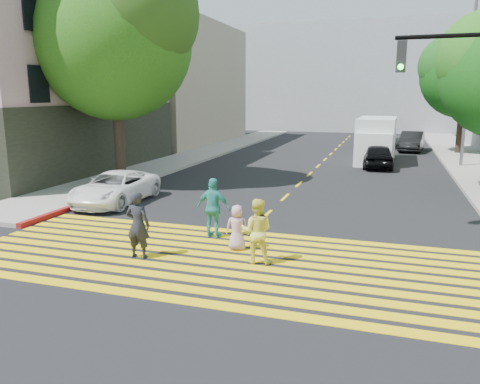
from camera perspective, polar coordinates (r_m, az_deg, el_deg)
The scene contains 20 objects.
ground at distance 10.79m, azimuth -4.96°, elevation -10.42°, with size 120.00×120.00×0.00m, color black.
sidewalk_left at distance 33.81m, azimuth -3.90°, elevation 4.91°, with size 3.00×40.00×0.15m, color gray.
curb_red at distance 19.07m, azimuth -17.25°, elevation -0.86°, with size 0.20×8.00×0.16m, color maroon.
crosswalk at distance 11.89m, azimuth -2.57°, elevation -8.21°, with size 13.40×5.30×0.01m.
lane_line at distance 32.19m, azimuth 10.69°, elevation 4.27°, with size 0.12×34.40×0.01m.
building_left_pink at distance 29.09m, azimuth -25.99°, elevation 11.58°, with size 12.10×14.10×11.00m.
building_left_tan at distance 42.20m, azimuth -10.64°, elevation 12.79°, with size 12.00×16.00×10.00m, color tan.
backdrop_block at distance 57.36m, azimuth 14.25°, elevation 13.29°, with size 30.00×8.00×12.00m, color gray.
tree_left at distance 22.55m, azimuth -14.90°, elevation 18.27°, with size 9.37×9.09×10.06m.
tree_right_far at distance 35.95m, azimuth 25.93°, elevation 13.26°, with size 6.50×5.92×8.51m.
pedestrian_man at distance 12.06m, azimuth -12.34°, elevation -3.92°, with size 0.63×0.41×1.72m, color black.
pedestrian_woman at distance 11.45m, azimuth 2.05°, elevation -4.77°, with size 0.79×0.61×1.62m, color #ECE353.
pedestrian_child at distance 12.43m, azimuth -0.37°, elevation -4.36°, with size 0.60×0.39×1.23m, color #C797B5.
pedestrian_extra at distance 13.49m, azimuth -3.23°, elevation -1.95°, with size 1.02×0.43×1.74m, color teal.
white_sedan at distance 18.44m, azimuth -14.97°, elevation 0.51°, with size 1.99×4.32×1.20m, color white.
dark_car_near at distance 27.89m, azimuth 16.43°, elevation 4.32°, with size 1.65×4.11×1.40m, color black.
silver_car at distance 39.46m, azimuth 17.24°, elevation 6.27°, with size 1.91×4.70×1.36m, color #A5ADBC.
dark_car_parked at distance 37.00m, azimuth 20.19°, elevation 5.82°, with size 1.53×4.38×1.44m, color black.
white_van at distance 30.08m, azimuth 16.25°, elevation 5.95°, with size 2.32×5.80×2.71m.
street_lamp at distance 29.27m, azimuth 25.86°, elevation 13.83°, with size 2.25×0.25×9.96m.
Camera 1 is at (3.91, -9.20, 4.05)m, focal length 35.00 mm.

